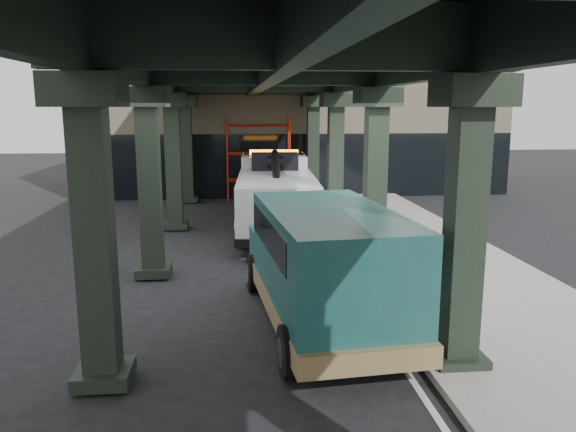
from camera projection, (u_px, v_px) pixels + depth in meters
ground at (287, 297)px, 13.49m from camera, size 90.00×90.00×0.00m
sidewalk at (438, 266)px, 15.86m from camera, size 5.00×40.00×0.15m
lane_stripe at (341, 271)px, 15.60m from camera, size 0.12×38.00×0.01m
viaduct at (264, 69)px, 14.36m from camera, size 7.40×32.00×6.40m
building at (288, 116)px, 32.45m from camera, size 22.00×10.00×8.00m
scaffolding at (258, 157)px, 27.39m from camera, size 3.08×0.88×4.00m
tow_truck at (275, 191)px, 20.62m from camera, size 3.05×9.19×2.97m
towed_van at (324, 264)px, 11.39m from camera, size 3.02×6.50×2.56m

